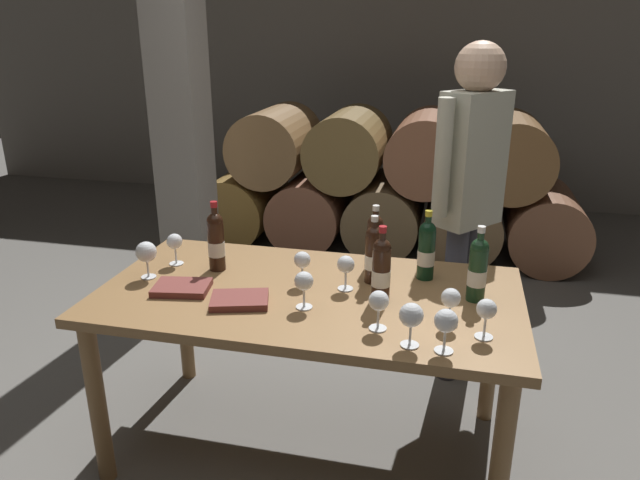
# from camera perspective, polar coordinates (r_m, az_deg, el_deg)

# --- Properties ---
(ground_plane) EXTENTS (14.00, 14.00, 0.00)m
(ground_plane) POSITION_cam_1_polar(r_m,az_deg,el_deg) (2.79, -1.00, -19.26)
(ground_plane) COLOR #66635E
(cellar_back_wall) EXTENTS (10.00, 0.24, 2.80)m
(cellar_back_wall) POSITION_cam_1_polar(r_m,az_deg,el_deg) (6.33, 8.70, 16.44)
(cellar_back_wall) COLOR gray
(cellar_back_wall) RESTS_ON ground_plane
(barrel_stack) EXTENTS (3.12, 0.90, 1.15)m
(barrel_stack) POSITION_cam_1_polar(r_m,az_deg,el_deg) (4.88, 6.51, 5.33)
(barrel_stack) COLOR olive
(barrel_stack) RESTS_ON ground_plane
(stone_pillar) EXTENTS (0.32, 0.32, 2.60)m
(stone_pillar) POSITION_cam_1_polar(r_m,az_deg,el_deg) (4.16, -13.48, 12.99)
(stone_pillar) COLOR gray
(stone_pillar) RESTS_ON ground_plane
(dining_table) EXTENTS (1.70, 0.90, 0.76)m
(dining_table) POSITION_cam_1_polar(r_m,az_deg,el_deg) (2.43, -1.09, -6.94)
(dining_table) COLOR olive
(dining_table) RESTS_ON ground_plane
(wine_bottle_0) EXTENTS (0.07, 0.07, 0.31)m
(wine_bottle_0) POSITION_cam_1_polar(r_m,az_deg,el_deg) (2.27, 5.98, -2.83)
(wine_bottle_0) COLOR black
(wine_bottle_0) RESTS_ON dining_table
(wine_bottle_1) EXTENTS (0.07, 0.07, 0.30)m
(wine_bottle_1) POSITION_cam_1_polar(r_m,az_deg,el_deg) (2.34, 15.09, -2.73)
(wine_bottle_1) COLOR #19381E
(wine_bottle_1) RESTS_ON dining_table
(wine_bottle_2) EXTENTS (0.07, 0.07, 0.29)m
(wine_bottle_2) POSITION_cam_1_polar(r_m,az_deg,el_deg) (2.58, 5.36, -0.11)
(wine_bottle_2) COLOR black
(wine_bottle_2) RESTS_ON dining_table
(wine_bottle_3) EXTENTS (0.07, 0.07, 0.29)m
(wine_bottle_3) POSITION_cam_1_polar(r_m,az_deg,el_deg) (2.44, 5.24, -1.33)
(wine_bottle_3) COLOR black
(wine_bottle_3) RESTS_ON dining_table
(wine_bottle_4) EXTENTS (0.07, 0.07, 0.30)m
(wine_bottle_4) POSITION_cam_1_polar(r_m,az_deg,el_deg) (2.50, 10.32, -0.92)
(wine_bottle_4) COLOR black
(wine_bottle_4) RESTS_ON dining_table
(wine_bottle_5) EXTENTS (0.07, 0.07, 0.31)m
(wine_bottle_5) POSITION_cam_1_polar(r_m,az_deg,el_deg) (2.59, -10.08, -0.07)
(wine_bottle_5) COLOR black
(wine_bottle_5) RESTS_ON dining_table
(wine_glass_0) EXTENTS (0.08, 0.08, 0.15)m
(wine_glass_0) POSITION_cam_1_polar(r_m,az_deg,el_deg) (1.96, 12.16, -7.83)
(wine_glass_0) COLOR white
(wine_glass_0) RESTS_ON dining_table
(wine_glass_1) EXTENTS (0.09, 0.09, 0.16)m
(wine_glass_1) POSITION_cam_1_polar(r_m,az_deg,el_deg) (2.58, -16.55, -1.19)
(wine_glass_1) COLOR white
(wine_glass_1) RESTS_ON dining_table
(wine_glass_2) EXTENTS (0.07, 0.07, 0.14)m
(wine_glass_2) POSITION_cam_1_polar(r_m,az_deg,el_deg) (2.13, 12.60, -5.68)
(wine_glass_2) COLOR white
(wine_glass_2) RESTS_ON dining_table
(wine_glass_3) EXTENTS (0.07, 0.07, 0.14)m
(wine_glass_3) POSITION_cam_1_polar(r_m,az_deg,el_deg) (2.69, -13.96, -0.26)
(wine_glass_3) COLOR white
(wine_glass_3) RESTS_ON dining_table
(wine_glass_4) EXTENTS (0.07, 0.07, 0.15)m
(wine_glass_4) POSITION_cam_1_polar(r_m,az_deg,el_deg) (2.07, 5.73, -6.06)
(wine_glass_4) COLOR white
(wine_glass_4) RESTS_ON dining_table
(wine_glass_5) EXTENTS (0.07, 0.07, 0.14)m
(wine_glass_5) POSITION_cam_1_polar(r_m,az_deg,el_deg) (2.08, 15.88, -6.64)
(wine_glass_5) COLOR white
(wine_glass_5) RESTS_ON dining_table
(wine_glass_6) EXTENTS (0.08, 0.08, 0.16)m
(wine_glass_6) POSITION_cam_1_polar(r_m,az_deg,el_deg) (1.97, 8.87, -7.34)
(wine_glass_6) COLOR white
(wine_glass_6) RESTS_ON dining_table
(wine_glass_7) EXTENTS (0.07, 0.07, 0.15)m
(wine_glass_7) POSITION_cam_1_polar(r_m,az_deg,el_deg) (2.36, 2.52, -2.52)
(wine_glass_7) COLOR white
(wine_glass_7) RESTS_ON dining_table
(wine_glass_8) EXTENTS (0.07, 0.07, 0.14)m
(wine_glass_8) POSITION_cam_1_polar(r_m,az_deg,el_deg) (2.41, -1.74, -2.09)
(wine_glass_8) COLOR white
(wine_glass_8) RESTS_ON dining_table
(wine_glass_9) EXTENTS (0.07, 0.07, 0.15)m
(wine_glass_9) POSITION_cam_1_polar(r_m,az_deg,el_deg) (2.21, -1.58, -4.16)
(wine_glass_9) COLOR white
(wine_glass_9) RESTS_ON dining_table
(tasting_notebook) EXTENTS (0.24, 0.19, 0.03)m
(tasting_notebook) POSITION_cam_1_polar(r_m,az_deg,el_deg) (2.45, -13.29, -4.53)
(tasting_notebook) COLOR brown
(tasting_notebook) RESTS_ON dining_table
(leather_ledger) EXTENTS (0.26, 0.22, 0.03)m
(leather_ledger) POSITION_cam_1_polar(r_m,az_deg,el_deg) (2.30, -7.83, -5.81)
(leather_ledger) COLOR brown
(leather_ledger) RESTS_ON dining_table
(sommelier_presenting) EXTENTS (0.34, 0.40, 1.72)m
(sommelier_presenting) POSITION_cam_1_polar(r_m,az_deg,el_deg) (2.94, 14.35, 5.09)
(sommelier_presenting) COLOR #383842
(sommelier_presenting) RESTS_ON ground_plane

